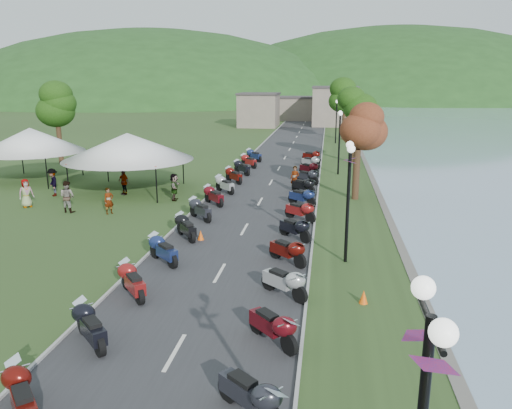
{
  "coord_description": "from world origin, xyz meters",
  "views": [
    {
      "loc": [
        4.09,
        -2.21,
        7.56
      ],
      "look_at": [
        0.57,
        22.21,
        1.3
      ],
      "focal_mm": 35.0,
      "sensor_mm": 36.0,
      "label": 1
    }
  ],
  "objects_px": {
    "pedestrian_a": "(110,214)",
    "pedestrian_b": "(69,212)",
    "vendor_tent_main": "(129,162)",
    "pedestrian_c": "(54,196)"
  },
  "relations": [
    {
      "from": "pedestrian_a",
      "to": "pedestrian_b",
      "type": "xyz_separation_m",
      "value": [
        -2.54,
        0.03,
        0.0
      ]
    },
    {
      "from": "vendor_tent_main",
      "to": "pedestrian_a",
      "type": "relative_size",
      "value": 3.81
    },
    {
      "from": "pedestrian_b",
      "to": "pedestrian_c",
      "type": "height_order",
      "value": "pedestrian_b"
    },
    {
      "from": "pedestrian_a",
      "to": "pedestrian_c",
      "type": "relative_size",
      "value": 0.83
    },
    {
      "from": "pedestrian_b",
      "to": "pedestrian_c",
      "type": "distance_m",
      "value": 4.76
    },
    {
      "from": "pedestrian_a",
      "to": "vendor_tent_main",
      "type": "bearing_deg",
      "value": 54.33
    },
    {
      "from": "pedestrian_c",
      "to": "pedestrian_a",
      "type": "bearing_deg",
      "value": 15.91
    },
    {
      "from": "pedestrian_b",
      "to": "pedestrian_c",
      "type": "relative_size",
      "value": 1.0
    },
    {
      "from": "vendor_tent_main",
      "to": "pedestrian_a",
      "type": "bearing_deg",
      "value": -79.49
    },
    {
      "from": "vendor_tent_main",
      "to": "pedestrian_c",
      "type": "height_order",
      "value": "vendor_tent_main"
    }
  ]
}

